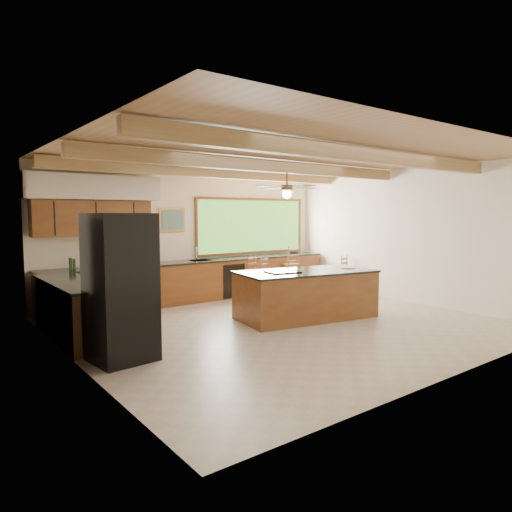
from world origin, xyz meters
TOP-DOWN VIEW (x-y plane):
  - ground at (0.00, 0.00)m, footprint 7.20×7.20m
  - room_shell at (-0.17, 0.65)m, footprint 7.27×6.54m
  - counter_run at (-0.82, 2.52)m, footprint 7.12×3.10m
  - island at (0.69, 0.15)m, footprint 2.78×1.66m
  - refrigerator at (-3.05, -0.19)m, footprint 0.85×0.83m
  - bar_stool_a at (0.98, 2.39)m, footprint 0.44×0.44m
  - bar_stool_b at (2.30, 2.39)m, footprint 0.47×0.47m
  - bar_stool_c at (1.33, 2.40)m, footprint 0.44×0.44m
  - bar_stool_d at (3.30, 1.66)m, footprint 0.41×0.41m

SIDE VIEW (x-z plane):
  - ground at x=0.00m, z-range 0.00..0.00m
  - island at x=0.69m, z-range -0.01..0.92m
  - counter_run at x=-0.82m, z-range -0.17..1.10m
  - bar_stool_d at x=3.30m, z-range 0.09..1.04m
  - bar_stool_c at x=1.33m, z-range 0.09..1.09m
  - bar_stool_a at x=0.98m, z-range 0.10..1.14m
  - bar_stool_b at x=2.30m, z-range 0.11..1.30m
  - refrigerator at x=-3.05m, z-range 0.00..2.00m
  - room_shell at x=-0.17m, z-range 0.70..3.72m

